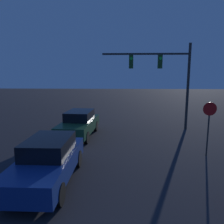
{
  "coord_description": "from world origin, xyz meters",
  "views": [
    {
      "loc": [
        0.51,
        2.13,
        3.82
      ],
      "look_at": [
        0.0,
        13.3,
        1.88
      ],
      "focal_mm": 35.0,
      "sensor_mm": 36.0,
      "label": 1
    }
  ],
  "objects_px": {
    "traffic_signal_mast": "(165,72)",
    "stop_sign": "(209,120)",
    "car_far": "(79,123)",
    "car_near": "(48,160)"
  },
  "relations": [
    {
      "from": "car_far",
      "to": "traffic_signal_mast",
      "type": "relative_size",
      "value": 0.77
    },
    {
      "from": "car_near",
      "to": "car_far",
      "type": "distance_m",
      "value": 5.88
    },
    {
      "from": "car_near",
      "to": "stop_sign",
      "type": "xyz_separation_m",
      "value": [
        6.64,
        2.82,
        0.94
      ]
    },
    {
      "from": "traffic_signal_mast",
      "to": "stop_sign",
      "type": "distance_m",
      "value": 5.67
    },
    {
      "from": "traffic_signal_mast",
      "to": "stop_sign",
      "type": "relative_size",
      "value": 2.31
    },
    {
      "from": "car_far",
      "to": "traffic_signal_mast",
      "type": "distance_m",
      "value": 6.7
    },
    {
      "from": "car_far",
      "to": "traffic_signal_mast",
      "type": "xyz_separation_m",
      "value": [
        5.55,
        2.03,
        3.16
      ]
    },
    {
      "from": "car_far",
      "to": "stop_sign",
      "type": "height_order",
      "value": "stop_sign"
    },
    {
      "from": "car_far",
      "to": "traffic_signal_mast",
      "type": "height_order",
      "value": "traffic_signal_mast"
    },
    {
      "from": "car_near",
      "to": "traffic_signal_mast",
      "type": "xyz_separation_m",
      "value": [
        5.51,
        7.91,
        3.16
      ]
    }
  ]
}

